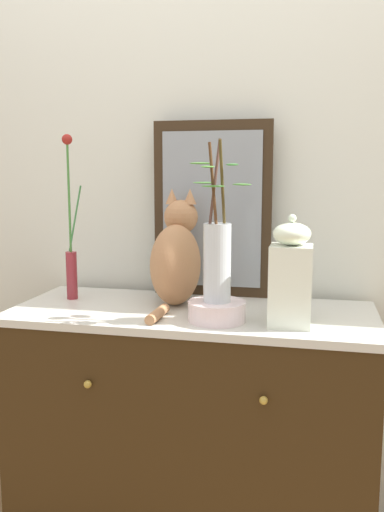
{
  "coord_description": "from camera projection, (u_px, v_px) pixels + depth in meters",
  "views": [
    {
      "loc": [
        0.38,
        -1.69,
        1.27
      ],
      "look_at": [
        0.0,
        0.0,
        1.01
      ],
      "focal_mm": 37.76,
      "sensor_mm": 36.0,
      "label": 1
    }
  ],
  "objects": [
    {
      "name": "wall_back",
      "position": [
        211.0,
        166.0,
        2.03
      ],
      "size": [
        4.4,
        0.08,
        2.6
      ],
      "primitive_type": "cube",
      "color": "silver",
      "rests_on": "ground_plane"
    },
    {
      "name": "sideboard",
      "position": [
        192.0,
        426.0,
        1.85
      ],
      "size": [
        1.2,
        0.52,
        0.83
      ],
      "color": "#33220E",
      "rests_on": "ground_plane"
    },
    {
      "name": "mirror_leaning",
      "position": [
        212.0,
        210.0,
        1.95
      ],
      "size": [
        0.43,
        0.03,
        0.63
      ],
      "color": "#322314",
      "rests_on": "sideboard"
    },
    {
      "name": "cat_sitting",
      "position": [
        176.0,
        258.0,
        1.84
      ],
      "size": [
        0.17,
        0.4,
        0.4
      ],
      "color": "#B17B50",
      "rests_on": "sideboard"
    },
    {
      "name": "vase_slim_green",
      "position": [
        71.0,
        250.0,
        1.91
      ],
      "size": [
        0.07,
        0.04,
        0.58
      ],
      "color": "maroon",
      "rests_on": "sideboard"
    },
    {
      "name": "bowl_porcelain",
      "position": [
        217.0,
        311.0,
        1.64
      ],
      "size": [
        0.18,
        0.18,
        0.06
      ],
      "primitive_type": "cylinder",
      "color": "silver",
      "rests_on": "sideboard"
    },
    {
      "name": "vase_glass_clear",
      "position": [
        217.0,
        256.0,
        1.62
      ],
      "size": [
        0.2,
        0.15,
        0.49
      ],
      "color": "silver",
      "rests_on": "bowl_porcelain"
    },
    {
      "name": "jar_lidded_porcelain",
      "position": [
        291.0,
        276.0,
        1.58
      ],
      "size": [
        0.12,
        0.12,
        0.33
      ],
      "color": "white",
      "rests_on": "sideboard"
    }
  ]
}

